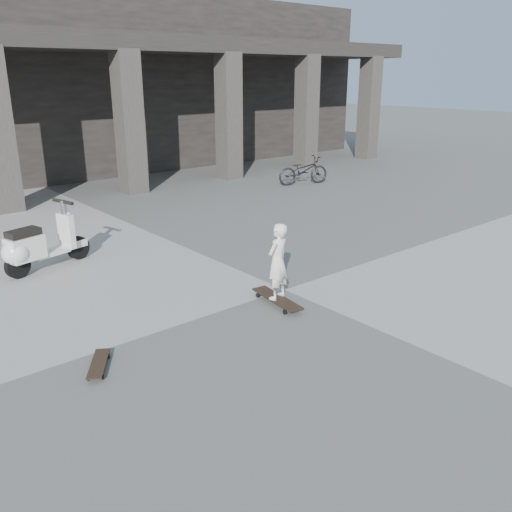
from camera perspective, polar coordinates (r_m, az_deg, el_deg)
ground at (r=8.87m, az=3.03°, el=-3.58°), size 90.00×90.00×0.00m
colonnade at (r=20.54m, az=-25.12°, el=16.11°), size 28.00×8.82×6.00m
longboard at (r=8.30m, az=2.22°, el=-4.56°), size 0.38×1.08×0.11m
skateboard_spare at (r=6.85m, az=-16.23°, el=-10.86°), size 0.53×0.69×0.08m
child at (r=8.08m, az=2.28°, el=-0.59°), size 0.49×0.39×1.17m
scooter at (r=10.24m, az=-22.43°, el=0.86°), size 1.67×0.77×1.19m
bicycle at (r=17.39m, az=4.98°, el=8.96°), size 1.77×1.07×0.88m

